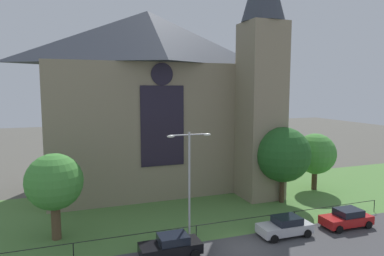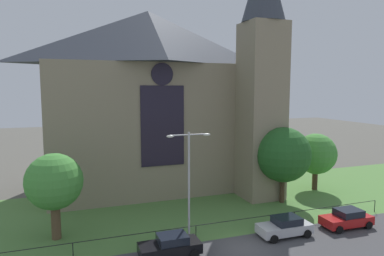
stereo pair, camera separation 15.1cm
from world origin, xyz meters
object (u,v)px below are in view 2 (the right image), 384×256
object	(u,v)px
tree_left_near	(54,182)
parked_car_silver	(285,226)
parked_car_black	(170,246)
parked_car_red	(347,218)
tree_right_near	(283,155)
streetlamp_near	(189,173)
tree_right_far	(316,154)
church_building	(157,98)

from	to	relation	value
tree_left_near	parked_car_silver	bearing A→B (deg)	-17.82
parked_car_black	parked_car_silver	size ratio (longest dim) A/B	1.00
tree_left_near	parked_car_red	xyz separation A→B (m)	(22.57, -5.65, -3.68)
tree_right_near	streetlamp_near	size ratio (longest dim) A/B	0.92
tree_right_far	tree_left_near	xyz separation A→B (m)	(-27.24, -4.13, 0.34)
tree_left_near	parked_car_red	distance (m)	23.56
tree_right_near	parked_car_silver	world-z (taller)	tree_right_near
tree_left_near	parked_car_black	distance (m)	10.01
streetlamp_near	church_building	bearing A→B (deg)	84.85
church_building	parked_car_black	xyz separation A→B (m)	(-3.32, -16.92, -9.53)
church_building	tree_right_far	xyz separation A→B (m)	(16.49, -7.17, -6.19)
parked_car_silver	parked_car_red	world-z (taller)	same
tree_left_near	parked_car_silver	size ratio (longest dim) A/B	1.57
streetlamp_near	parked_car_red	world-z (taller)	streetlamp_near
tree_right_far	streetlamp_near	bearing A→B (deg)	-155.95
parked_car_black	parked_car_silver	distance (m)	9.32
tree_right_near	parked_car_red	xyz separation A→B (m)	(1.42, -7.20, -4.13)
tree_right_near	parked_car_black	bearing A→B (deg)	-152.47
tree_right_far	parked_car_black	distance (m)	22.33
tree_left_near	tree_right_far	bearing A→B (deg)	8.63
parked_car_silver	tree_left_near	bearing A→B (deg)	-17.11
streetlamp_near	parked_car_black	bearing A→B (deg)	-137.83
streetlamp_near	parked_car_silver	xyz separation A→B (m)	(7.36, -1.55, -4.52)
parked_car_red	streetlamp_near	bearing A→B (deg)	-6.69
tree_right_far	streetlamp_near	distance (m)	19.58
tree_left_near	parked_car_black	bearing A→B (deg)	-37.03
parked_car_red	church_building	bearing A→B (deg)	-53.96
tree_right_far	parked_car_red	distance (m)	11.35
tree_right_near	church_building	bearing A→B (deg)	136.80
tree_left_near	parked_car_red	size ratio (longest dim) A/B	1.56
parked_car_silver	parked_car_red	size ratio (longest dim) A/B	1.00
tree_right_near	parked_car_silver	distance (m)	9.19
church_building	streetlamp_near	bearing A→B (deg)	-95.15
tree_right_far	tree_left_near	size ratio (longest dim) A/B	0.97
tree_left_near	parked_car_red	bearing A→B (deg)	-14.07
tree_left_near	parked_car_silver	xyz separation A→B (m)	(16.75, -5.39, -3.68)
tree_right_near	parked_car_silver	bearing A→B (deg)	-122.41
tree_right_near	parked_car_silver	size ratio (longest dim) A/B	1.81
parked_car_silver	tree_right_near	bearing A→B (deg)	-121.70
church_building	parked_car_red	distance (m)	22.76
tree_right_far	parked_car_black	bearing A→B (deg)	-153.82
church_building	parked_car_red	size ratio (longest dim) A/B	6.14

